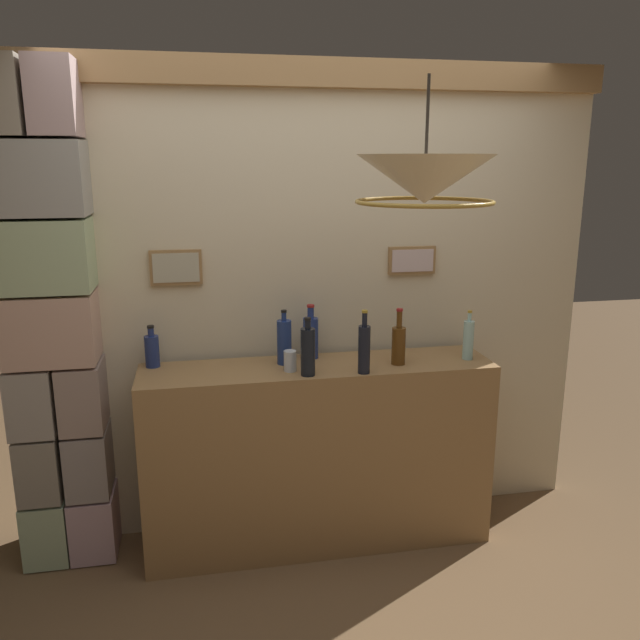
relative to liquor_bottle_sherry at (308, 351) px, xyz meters
name	(u,v)px	position (x,y,z in m)	size (l,w,h in m)	color
panelled_rear_partition	(308,290)	(0.08, 0.42, 0.21)	(3.12, 0.15, 2.50)	beige
stone_pillar	(53,327)	(-1.20, 0.28, 0.11)	(0.44, 0.34, 2.44)	#AFC7A0
bar_shelf_unit	(318,455)	(0.08, 0.14, -0.62)	(1.80, 0.41, 0.99)	#9E7547
liquor_bottle_sherry	(308,351)	(0.00, 0.00, 0.00)	(0.07, 0.07, 0.29)	black
liquor_bottle_bourbon	(399,344)	(0.48, 0.08, -0.01)	(0.07, 0.07, 0.29)	#5B3612
liquor_bottle_rum	(364,348)	(0.27, -0.02, 0.01)	(0.06, 0.06, 0.32)	black
liquor_bottle_port	(311,336)	(0.06, 0.28, -0.01)	(0.08, 0.08, 0.29)	navy
liquor_bottle_amaro	(468,339)	(0.87, 0.10, -0.01)	(0.05, 0.05, 0.26)	#A5D3CE
liquor_bottle_scotch	(152,350)	(-0.75, 0.28, -0.04)	(0.07, 0.07, 0.21)	navy
liquor_bottle_rye	(284,342)	(-0.09, 0.20, 0.00)	(0.07, 0.07, 0.28)	navy
glass_tumbler_rocks	(290,361)	(-0.08, 0.08, -0.07)	(0.06, 0.06, 0.10)	silver
pendant_lamp	(425,181)	(0.34, -0.60, 0.82)	(0.52, 0.52, 0.46)	#EFE5C6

